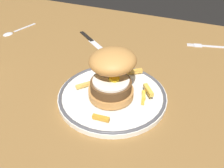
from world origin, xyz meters
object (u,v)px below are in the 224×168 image
Objects in this scene: fork at (209,46)px; knife at (91,40)px; burger at (112,73)px; spoon at (11,32)px; dinner_plate at (112,97)px.

knife reaches higher than fork.
burger is 0.90× the size of knife.
spoon is (-45.69, 20.23, -6.98)cm from burger.
spoon reaches higher than fork.
dinner_plate reaches higher than fork.
knife is at bearing 124.54° from burger.
burger is at bearing 112.39° from dinner_plate.
knife is at bearing 9.54° from spoon.
spoon is at bearing -170.46° from knife.
knife is 28.88cm from spoon.
fork is 1.09× the size of spoon.
knife is at bearing 124.32° from dinner_plate.
dinner_plate is 50.38cm from spoon.
burger is 40.96cm from fork.
burger is at bearing -23.88° from spoon.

